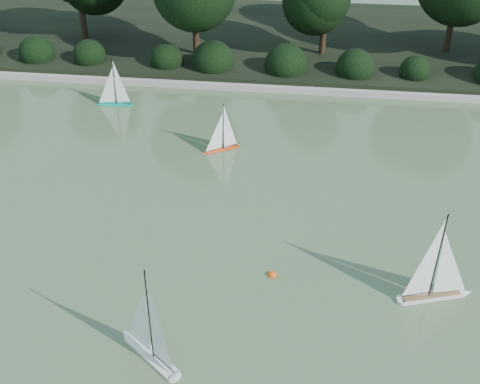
# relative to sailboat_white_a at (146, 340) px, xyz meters

# --- Properties ---
(ground) EXTENTS (80.00, 80.00, 0.00)m
(ground) POSITION_rel_sailboat_white_a_xyz_m (1.59, 1.11, -0.30)
(ground) COLOR #415432
(ground) RESTS_ON ground
(pond_coping) EXTENTS (40.00, 0.35, 0.18)m
(pond_coping) POSITION_rel_sailboat_white_a_xyz_m (1.59, 10.11, -0.21)
(pond_coping) COLOR gray
(pond_coping) RESTS_ON ground
(far_bank) EXTENTS (40.00, 8.00, 0.30)m
(far_bank) POSITION_rel_sailboat_white_a_xyz_m (1.59, 14.11, -0.15)
(far_bank) COLOR black
(far_bank) RESTS_ON ground
(shrub_hedge) EXTENTS (29.10, 1.10, 1.10)m
(shrub_hedge) POSITION_rel_sailboat_white_a_xyz_m (1.59, 11.01, 0.15)
(shrub_hedge) COLOR black
(shrub_hedge) RESTS_ON ground
(sailboat_white_a) EXTENTS (1.22, 1.02, 1.93)m
(sailboat_white_a) POSITION_rel_sailboat_white_a_xyz_m (0.00, 0.00, 0.00)
(sailboat_white_a) COLOR silver
(sailboat_white_a) RESTS_ON ground
(sailboat_white_b) EXTENTS (1.40, 0.62, 1.93)m
(sailboat_white_b) POSITION_rel_sailboat_white_a_xyz_m (4.72, 1.86, -0.01)
(sailboat_white_b) COLOR silver
(sailboat_white_b) RESTS_ON ground
(sailboat_orange) EXTENTS (0.91, 0.60, 1.34)m
(sailboat_orange) POSITION_rel_sailboat_white_a_xyz_m (0.17, 6.44, -0.09)
(sailboat_orange) COLOR #D44319
(sailboat_orange) RESTS_ON ground
(sailboat_teal) EXTENTS (1.07, 0.25, 1.45)m
(sailboat_teal) POSITION_rel_sailboat_white_a_xyz_m (-3.19, 8.61, -0.08)
(sailboat_teal) COLOR #01988B
(sailboat_teal) RESTS_ON ground
(race_buoy) EXTENTS (0.17, 0.17, 0.17)m
(race_buoy) POSITION_rel_sailboat_white_a_xyz_m (1.81, 2.06, -0.30)
(race_buoy) COLOR #F14A0C
(race_buoy) RESTS_ON ground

